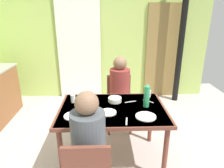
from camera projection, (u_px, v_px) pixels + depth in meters
ground_plane at (98, 162)px, 2.58m from camera, size 5.84×5.84×0.00m
wall_back at (100, 35)px, 4.23m from camera, size 4.63×0.10×2.73m
door_wooden at (164, 52)px, 4.32m from camera, size 0.80×0.05×2.00m
stove_pipe_column at (182, 36)px, 3.95m from camera, size 0.12×0.12×2.73m
curtain_panel at (79, 46)px, 4.20m from camera, size 0.90×0.03×2.29m
dining_table at (112, 114)px, 2.41m from camera, size 1.27×0.88×0.74m
chair_far_diner at (119, 99)px, 3.22m from camera, size 0.40×0.40×0.87m
person_near_diner at (88, 138)px, 1.74m from camera, size 0.30×0.37×0.77m
person_far_diner at (120, 85)px, 2.99m from camera, size 0.30×0.37×0.77m
water_bottle_green_near at (147, 96)px, 2.38m from camera, size 0.07×0.07×0.29m
serving_bowl_center at (115, 100)px, 2.55m from camera, size 0.17×0.17×0.05m
dinner_plate_near_left at (108, 112)px, 2.27m from camera, size 0.19×0.19×0.01m
dinner_plate_near_right at (86, 101)px, 2.57m from camera, size 0.22×0.22×0.01m
dinner_plate_far_center at (74, 116)px, 2.19m from camera, size 0.21×0.21×0.01m
dinner_plate_far_side at (146, 116)px, 2.18m from camera, size 0.22×0.22×0.01m
drinking_glass_by_near_diner at (73, 99)px, 2.53m from camera, size 0.06×0.06×0.10m
drinking_glass_by_far_diner at (149, 94)px, 2.69m from camera, size 0.06×0.06×0.09m
cutlery_knife_near at (88, 109)px, 2.35m from camera, size 0.15×0.07×0.00m
cutlery_fork_near at (130, 102)px, 2.55m from camera, size 0.15×0.06×0.00m
cutlery_knife_far at (148, 101)px, 2.56m from camera, size 0.12×0.11×0.00m
cutlery_fork_far at (127, 121)px, 2.09m from camera, size 0.04×0.15×0.00m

